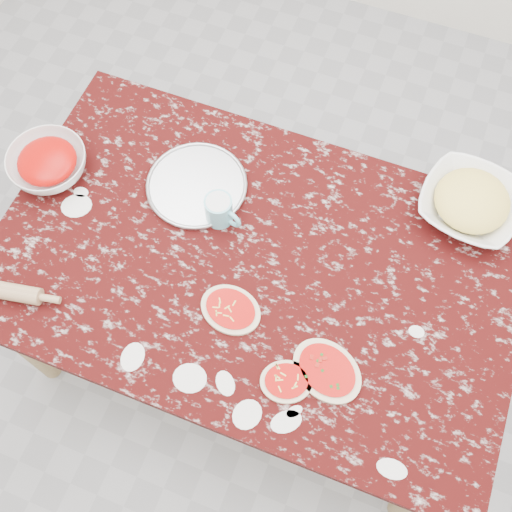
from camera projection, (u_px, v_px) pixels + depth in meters
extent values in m
plane|color=gray|center=(256.00, 339.00, 2.52)|extent=(4.00, 4.00, 0.00)
cube|color=black|center=(256.00, 266.00, 1.86)|extent=(1.60, 1.00, 0.04)
cube|color=#9E8959|center=(256.00, 274.00, 1.91)|extent=(1.50, 0.90, 0.08)
cylinder|color=#9E8959|center=(23.00, 344.00, 2.14)|extent=(0.07, 0.07, 0.71)
cylinder|color=#9E8959|center=(420.00, 503.00, 1.92)|extent=(0.07, 0.07, 0.71)
cylinder|color=#9E8959|center=(129.00, 158.00, 2.48)|extent=(0.07, 0.07, 0.71)
cylinder|color=#9E8959|center=(478.00, 276.00, 2.25)|extent=(0.07, 0.07, 0.71)
cylinder|color=#B2B2B7|center=(197.00, 186.00, 1.95)|extent=(0.39, 0.39, 0.01)
imported|color=white|center=(49.00, 164.00, 1.95)|extent=(0.31, 0.31, 0.08)
imported|color=white|center=(470.00, 204.00, 1.88)|extent=(0.35, 0.35, 0.08)
cylinder|color=#73CBDD|center=(219.00, 210.00, 1.86)|extent=(0.09, 0.09, 0.10)
torus|color=#73CBDD|center=(232.00, 219.00, 1.85)|extent=(0.07, 0.03, 0.07)
cylinder|color=silver|center=(218.00, 204.00, 1.83)|extent=(0.07, 0.07, 0.01)
ellipsoid|color=beige|center=(231.00, 310.00, 1.77)|extent=(0.21, 0.17, 0.01)
ellipsoid|color=red|center=(231.00, 309.00, 1.76)|extent=(0.17, 0.14, 0.00)
ellipsoid|color=beige|center=(286.00, 382.00, 1.68)|extent=(0.18, 0.17, 0.01)
ellipsoid|color=red|center=(286.00, 381.00, 1.67)|extent=(0.15, 0.14, 0.00)
ellipsoid|color=beige|center=(327.00, 371.00, 1.69)|extent=(0.26, 0.23, 0.01)
ellipsoid|color=red|center=(327.00, 370.00, 1.68)|extent=(0.21, 0.19, 0.00)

